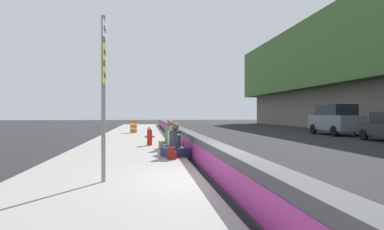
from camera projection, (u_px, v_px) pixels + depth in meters
ground_plane at (224, 184)px, 7.98m from camera, size 160.00×160.00×0.00m
sidewalk_strip at (105, 184)px, 7.64m from camera, size 80.00×4.40×0.14m
jersey_barrier at (224, 166)px, 7.98m from camera, size 76.00×0.45×0.85m
route_sign_post at (104, 85)px, 7.57m from camera, size 0.44×0.09×3.60m
fire_hydrant at (150, 136)px, 16.21m from camera, size 0.26×0.46×0.88m
seated_person_foreground at (175, 146)px, 12.00m from camera, size 0.92×1.00×1.15m
seated_person_middle at (172, 144)px, 13.23m from camera, size 0.70×0.80×1.04m
seated_person_rear at (170, 140)px, 14.60m from camera, size 0.80×0.92×1.20m
backpack at (172, 153)px, 11.27m from camera, size 0.32×0.28×0.40m
construction_barrel at (134, 126)px, 26.76m from camera, size 0.54×0.54×0.95m
parked_car_fourth at (335, 119)px, 26.16m from camera, size 4.81×2.09×2.28m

